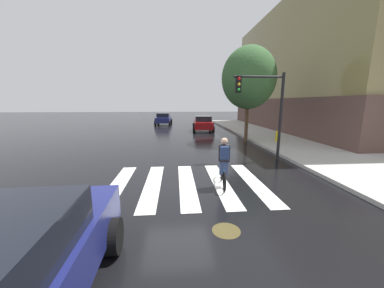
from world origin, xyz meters
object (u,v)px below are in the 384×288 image
at_px(sedan_far, 164,119).
at_px(fire_hydrant, 277,136).
at_px(street_tree_near, 249,78).
at_px(cyclist, 224,163).
at_px(traffic_light_near, 265,102).
at_px(sedan_mid, 203,123).
at_px(manhole_cover, 226,230).

relative_size(sedan_far, fire_hydrant, 5.62).
bearing_deg(street_tree_near, cyclist, -113.15).
xyz_separation_m(traffic_light_near, fire_hydrant, (2.75, 4.04, -2.33)).
bearing_deg(street_tree_near, sedan_mid, 110.49).
relative_size(manhole_cover, fire_hydrant, 0.82).
xyz_separation_m(manhole_cover, sedan_far, (-2.61, 23.95, 0.76)).
relative_size(sedan_mid, fire_hydrant, 5.71).
height_order(manhole_cover, street_tree_near, street_tree_near).
distance_m(sedan_mid, street_tree_near, 7.71).
distance_m(fire_hydrant, street_tree_near, 4.51).
height_order(sedan_far, fire_hydrant, sedan_far).
bearing_deg(sedan_far, traffic_light_near, -72.33).
bearing_deg(cyclist, street_tree_near, 66.85).
distance_m(sedan_mid, sedan_far, 8.01).
relative_size(manhole_cover, street_tree_near, 0.10).
bearing_deg(fire_hydrant, traffic_light_near, -124.23).
xyz_separation_m(sedan_mid, cyclist, (-1.20, -14.66, 0.07)).
bearing_deg(fire_hydrant, sedan_mid, 119.72).
distance_m(manhole_cover, cyclist, 2.73).
bearing_deg(manhole_cover, sedan_far, 96.22).
xyz_separation_m(sedan_mid, fire_hydrant, (4.22, -7.39, -0.24)).
xyz_separation_m(cyclist, street_tree_near, (3.57, 8.34, 3.66)).
xyz_separation_m(sedan_far, fire_hydrant, (8.53, -14.13, -0.23)).
height_order(manhole_cover, sedan_far, sedan_far).
bearing_deg(cyclist, traffic_light_near, 50.47).
height_order(sedan_far, cyclist, cyclist).
relative_size(manhole_cover, sedan_far, 0.15).
height_order(manhole_cover, fire_hydrant, fire_hydrant).
relative_size(cyclist, street_tree_near, 0.26).
xyz_separation_m(sedan_mid, traffic_light_near, (1.47, -11.42, 2.09)).
bearing_deg(fire_hydrant, cyclist, -126.68).
distance_m(cyclist, fire_hydrant, 9.08).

